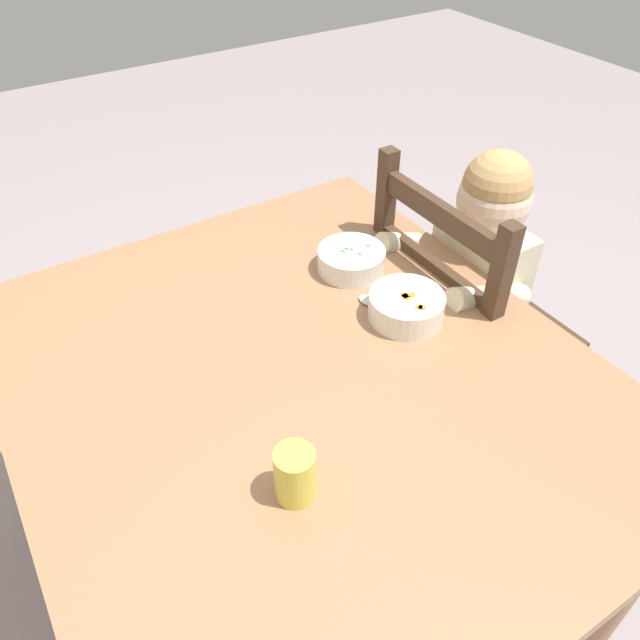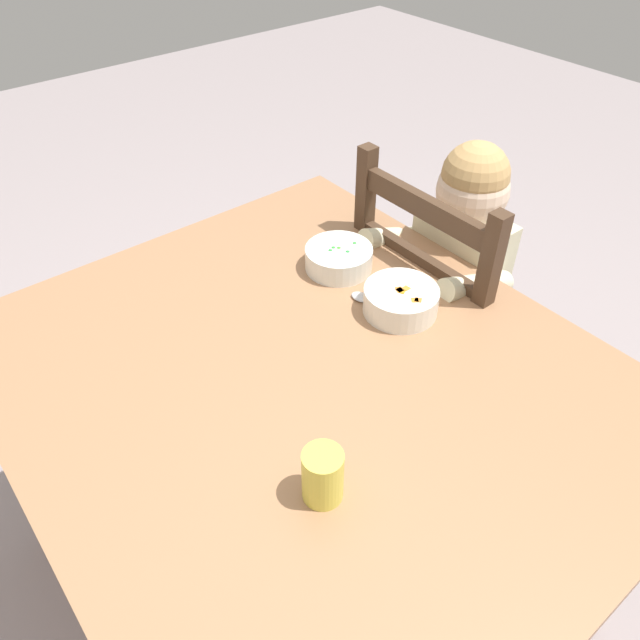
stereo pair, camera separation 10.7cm
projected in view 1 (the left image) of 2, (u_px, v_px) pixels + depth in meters
name	position (u px, v px, depth m)	size (l,w,h in m)	color
ground_plane	(307.00, 564.00, 1.63)	(8.00, 8.00, 0.00)	#9C8F91
dining_table	(303.00, 407.00, 1.22)	(1.21, 1.03, 0.72)	#A67550
dining_chair	(461.00, 332.00, 1.64)	(0.42, 0.42, 0.93)	#483121
child_figure	(470.00, 279.00, 1.52)	(0.32, 0.31, 0.97)	beige
bowl_of_peas	(351.00, 259.00, 1.39)	(0.15, 0.15, 0.05)	white
bowl_of_carrots	(406.00, 306.00, 1.26)	(0.16, 0.16, 0.06)	white
spoon	(374.00, 305.00, 1.31)	(0.14, 0.04, 0.01)	silver
drinking_cup	(295.00, 474.00, 0.93)	(0.06, 0.06, 0.10)	#E4D84F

